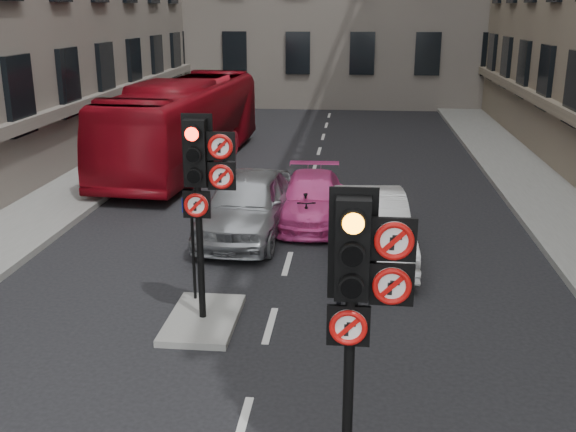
% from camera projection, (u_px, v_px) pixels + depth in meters
% --- Properties ---
extents(pavement_left, '(3.00, 50.00, 0.16)m').
position_uv_depth(pavement_left, '(50.00, 201.00, 19.14)').
color(pavement_left, gray).
rests_on(pavement_left, ground).
extents(pavement_right, '(3.00, 50.00, 0.16)m').
position_uv_depth(pavement_right, '(574.00, 216.00, 17.75)').
color(pavement_right, gray).
rests_on(pavement_right, ground).
extents(centre_island, '(1.20, 2.00, 0.12)m').
position_uv_depth(centre_island, '(203.00, 319.00, 11.92)').
color(centre_island, gray).
rests_on(centre_island, ground).
extents(signal_near, '(0.91, 0.40, 3.58)m').
position_uv_depth(signal_near, '(360.00, 282.00, 7.10)').
color(signal_near, black).
rests_on(signal_near, ground).
extents(signal_far, '(0.91, 0.40, 3.58)m').
position_uv_depth(signal_far, '(202.00, 175.00, 11.12)').
color(signal_far, black).
rests_on(signal_far, centre_island).
extents(car_silver, '(2.20, 4.74, 1.57)m').
position_uv_depth(car_silver, '(248.00, 204.00, 16.30)').
color(car_silver, '#979A9E').
rests_on(car_silver, ground).
extents(car_white, '(1.90, 4.48, 1.44)m').
position_uv_depth(car_white, '(371.00, 226.00, 14.86)').
color(car_white, white).
rests_on(car_white, ground).
extents(car_pink, '(1.78, 4.14, 1.19)m').
position_uv_depth(car_pink, '(312.00, 198.00, 17.47)').
color(car_pink, '#ED459D').
rests_on(car_pink, ground).
extents(bus_red, '(3.37, 10.98, 3.01)m').
position_uv_depth(bus_red, '(184.00, 123.00, 23.18)').
color(bus_red, maroon).
rests_on(bus_red, ground).
extents(motorcycle, '(0.61, 1.61, 0.94)m').
position_uv_depth(motorcycle, '(306.00, 215.00, 16.50)').
color(motorcycle, black).
rests_on(motorcycle, ground).
extents(motorcyclist, '(0.64, 0.43, 1.76)m').
position_uv_depth(motorcyclist, '(348.00, 261.00, 12.38)').
color(motorcyclist, black).
rests_on(motorcyclist, ground).
extents(info_sign, '(0.33, 0.14, 1.96)m').
position_uv_depth(info_sign, '(192.00, 235.00, 12.25)').
color(info_sign, black).
rests_on(info_sign, centre_island).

